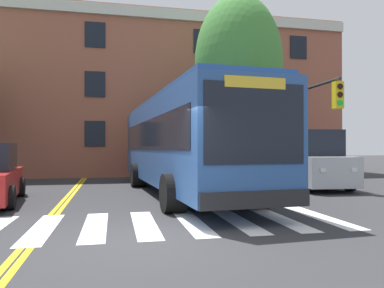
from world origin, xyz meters
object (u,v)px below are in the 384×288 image
object	(u,v)px
traffic_light_near_corner	(317,112)
street_tree_curbside_large	(239,64)
city_bus	(182,142)
car_silver_far_lane	(307,161)
car_grey_behind_bus	(155,161)

from	to	relation	value
traffic_light_near_corner	street_tree_curbside_large	size ratio (longest dim) A/B	0.53
city_bus	car_silver_far_lane	size ratio (longest dim) A/B	2.37
city_bus	car_grey_behind_bus	distance (m)	10.00
city_bus	traffic_light_near_corner	world-z (taller)	traffic_light_near_corner
traffic_light_near_corner	street_tree_curbside_large	bearing A→B (deg)	127.22
city_bus	car_silver_far_lane	bearing A→B (deg)	10.25
car_silver_far_lane	car_grey_behind_bus	size ratio (longest dim) A/B	1.42
car_grey_behind_bus	traffic_light_near_corner	bearing A→B (deg)	-59.40
car_grey_behind_bus	street_tree_curbside_large	world-z (taller)	street_tree_curbside_large
traffic_light_near_corner	street_tree_curbside_large	world-z (taller)	street_tree_curbside_large
city_bus	car_grey_behind_bus	world-z (taller)	city_bus
street_tree_curbside_large	city_bus	bearing A→B (deg)	-133.64
car_silver_far_lane	car_grey_behind_bus	world-z (taller)	car_silver_far_lane
car_grey_behind_bus	street_tree_curbside_large	bearing A→B (deg)	-62.96
city_bus	traffic_light_near_corner	xyz separation A→B (m)	(5.76, 0.56, 1.24)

